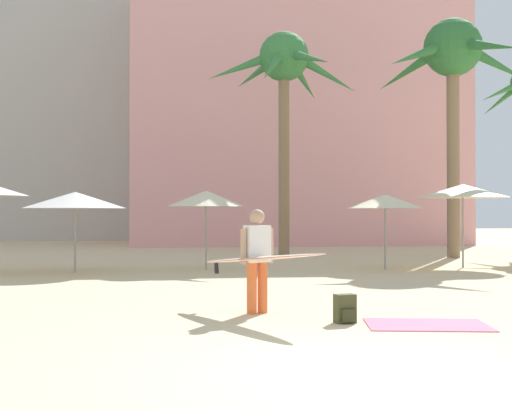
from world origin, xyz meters
The scene contains 12 objects.
ground centered at (0.00, 0.00, 0.00)m, with size 120.00×120.00×0.00m, color beige.
hotel_pink centered at (4.46, 29.73, 7.18)m, with size 16.85×9.12×14.36m, color pink.
hotel_tower_gray centered at (-12.65, 38.62, 15.36)m, with size 18.50×10.24×30.72m, color #BCB7AD.
palm_tree_far_left centered at (8.07, 16.72, 7.04)m, with size 6.11×6.32×8.62m.
palm_tree_left centered at (2.28, 18.98, 7.02)m, with size 5.88×5.66×8.58m.
cafe_umbrella_0 centered at (-4.57, 12.19, 1.96)m, with size 2.78×2.78×2.18m.
cafe_umbrella_1 centered at (-1.00, 12.71, 2.02)m, with size 2.23×2.23×2.25m.
cafe_umbrella_3 centered at (4.07, 12.14, 1.94)m, with size 2.20×2.20×2.15m.
cafe_umbrella_5 centered at (6.57, 12.53, 2.26)m, with size 2.69×2.69×2.46m.
beach_towel centered at (1.69, 2.83, 0.01)m, with size 1.72×1.09×0.01m, color #EF6684.
backpack centered at (0.57, 3.16, 0.20)m, with size 0.33×0.29×0.42m.
person_far_right centered at (-0.59, 4.13, 0.91)m, with size 1.86×2.72×1.67m.
Camera 1 is at (-1.92, -6.46, 1.61)m, focal length 47.27 mm.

